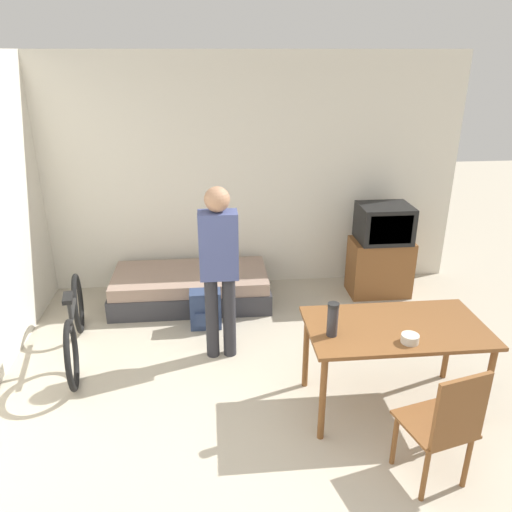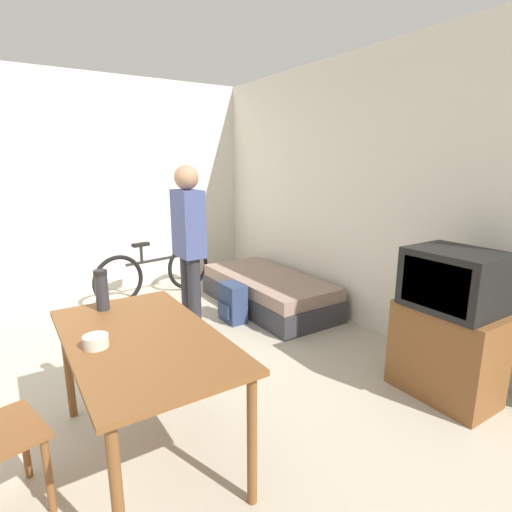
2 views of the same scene
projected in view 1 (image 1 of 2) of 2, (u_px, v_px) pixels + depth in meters
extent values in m
plane|color=#B2A893|center=(264.00, 495.00, 3.25)|extent=(20.00, 20.00, 0.00)
cube|color=silver|center=(233.00, 175.00, 5.76)|extent=(5.31, 0.06, 2.70)
cube|color=#333338|center=(191.00, 293.00, 5.70)|extent=(1.77, 0.83, 0.24)
cube|color=gray|center=(190.00, 278.00, 5.63)|extent=(1.71, 0.81, 0.14)
cube|color=brown|center=(380.00, 267.00, 5.84)|extent=(0.70, 0.42, 0.67)
cube|color=black|center=(384.00, 223.00, 5.64)|extent=(0.58, 0.48, 0.42)
cube|color=black|center=(391.00, 230.00, 5.42)|extent=(0.48, 0.01, 0.32)
cube|color=brown|center=(396.00, 327.00, 3.81)|extent=(1.37, 0.76, 0.03)
cylinder|color=brown|center=(323.00, 399.00, 3.60)|extent=(0.05, 0.05, 0.71)
cylinder|color=brown|center=(487.00, 388.00, 3.71)|extent=(0.05, 0.05, 0.71)
cylinder|color=brown|center=(306.00, 350.00, 4.18)|extent=(0.05, 0.05, 0.71)
cylinder|color=brown|center=(448.00, 342.00, 4.29)|extent=(0.05, 0.05, 0.71)
cube|color=brown|center=(434.00, 424.00, 3.25)|extent=(0.50, 0.50, 0.02)
cube|color=brown|center=(461.00, 411.00, 2.99)|extent=(0.37, 0.12, 0.48)
cylinder|color=brown|center=(434.00, 428.00, 3.53)|extent=(0.04, 0.04, 0.42)
cylinder|color=brown|center=(395.00, 439.00, 3.43)|extent=(0.04, 0.04, 0.42)
cylinder|color=brown|center=(467.00, 461.00, 3.24)|extent=(0.04, 0.04, 0.42)
cylinder|color=brown|center=(425.00, 475.00, 3.14)|extent=(0.04, 0.04, 0.42)
torus|color=black|center=(78.00, 303.00, 5.06)|extent=(0.15, 0.61, 0.61)
torus|color=black|center=(72.00, 355.00, 4.20)|extent=(0.15, 0.61, 0.61)
cylinder|color=black|center=(73.00, 311.00, 4.57)|extent=(0.16, 0.75, 0.04)
cylinder|color=black|center=(70.00, 310.00, 4.37)|extent=(0.04, 0.04, 0.20)
cube|color=black|center=(68.00, 298.00, 4.33)|extent=(0.11, 0.21, 0.04)
cylinder|color=#28282D|center=(212.00, 317.00, 4.60)|extent=(0.12, 0.12, 0.81)
cylinder|color=#28282D|center=(229.00, 316.00, 4.61)|extent=(0.12, 0.12, 0.81)
cube|color=#424C7F|center=(218.00, 245.00, 4.34)|extent=(0.34, 0.20, 0.61)
sphere|color=#A87A5B|center=(217.00, 199.00, 4.18)|extent=(0.22, 0.22, 0.22)
cylinder|color=#2D2D33|center=(333.00, 319.00, 3.63)|extent=(0.08, 0.08, 0.26)
cylinder|color=black|center=(334.00, 305.00, 3.58)|extent=(0.08, 0.08, 0.03)
cylinder|color=beige|center=(410.00, 339.00, 3.57)|extent=(0.13, 0.13, 0.06)
cube|color=navy|center=(206.00, 309.00, 5.16)|extent=(0.32, 0.19, 0.41)
cube|color=navy|center=(206.00, 319.00, 5.08)|extent=(0.22, 0.03, 0.14)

